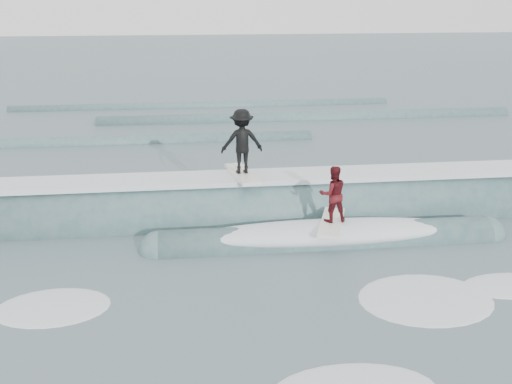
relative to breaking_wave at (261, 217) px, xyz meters
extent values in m
plane|color=#3E565B|center=(-0.23, -4.42, -0.04)|extent=(160.00, 160.00, 0.00)
cylinder|color=#385A5E|center=(-0.23, 0.28, -0.04)|extent=(19.23, 2.28, 2.28)
cylinder|color=#385A5E|center=(1.57, -1.92, -0.04)|extent=(9.00, 1.06, 1.06)
sphere|color=#385A5E|center=(-2.93, -1.92, -0.04)|extent=(1.06, 1.06, 1.06)
sphere|color=#385A5E|center=(6.07, -1.92, -0.04)|extent=(1.06, 1.06, 1.06)
cube|color=white|center=(-0.23, 0.28, 1.17)|extent=(18.00, 1.30, 0.14)
ellipsoid|color=white|center=(1.57, -1.92, 0.26)|extent=(7.60, 1.30, 0.60)
cube|color=silver|center=(-0.53, 0.28, 1.29)|extent=(0.93, 2.07, 0.10)
imported|color=black|center=(-0.53, 0.28, 2.28)|extent=(1.26, 0.78, 1.88)
cube|color=white|center=(1.66, -1.92, 0.54)|extent=(1.18, 2.07, 0.10)
imported|color=#490D12|center=(1.66, -1.92, 1.35)|extent=(0.77, 0.62, 1.52)
ellipsoid|color=white|center=(3.03, -5.11, -0.04)|extent=(2.99, 2.04, 0.10)
ellipsoid|color=white|center=(5.24, -4.76, -0.04)|extent=(2.43, 1.66, 0.10)
ellipsoid|color=white|center=(-5.08, -4.51, -0.04)|extent=(2.82, 1.92, 0.10)
cylinder|color=#385A5E|center=(-7.48, 9.58, -0.04)|extent=(22.00, 0.70, 0.70)
cylinder|color=#385A5E|center=(4.25, 13.58, -0.04)|extent=(22.00, 0.80, 0.80)
cylinder|color=#385A5E|center=(-1.20, 17.58, -0.04)|extent=(22.00, 0.60, 0.60)
camera|label=1|loc=(-1.97, -15.67, 6.39)|focal=40.00mm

